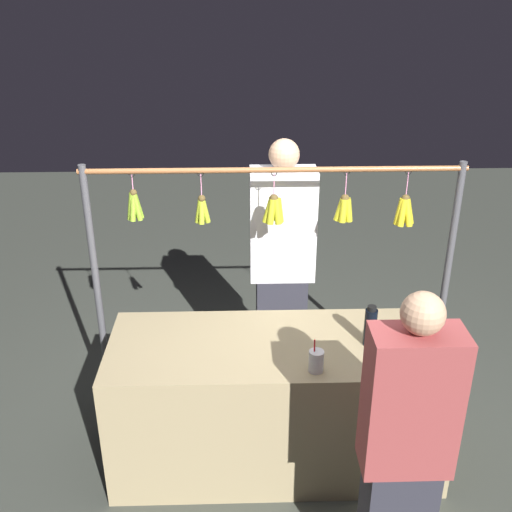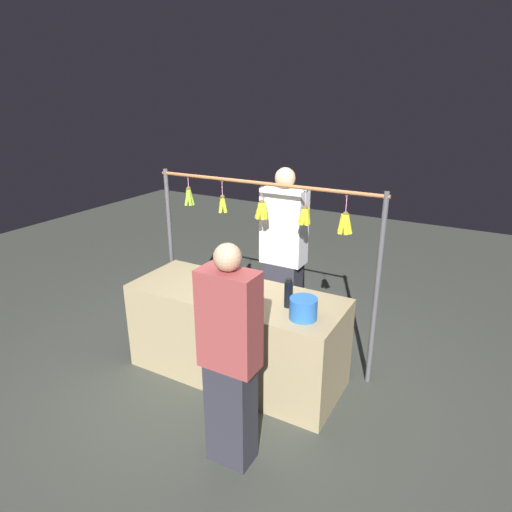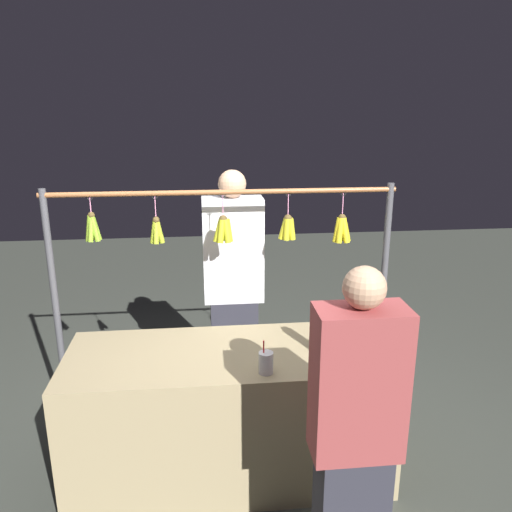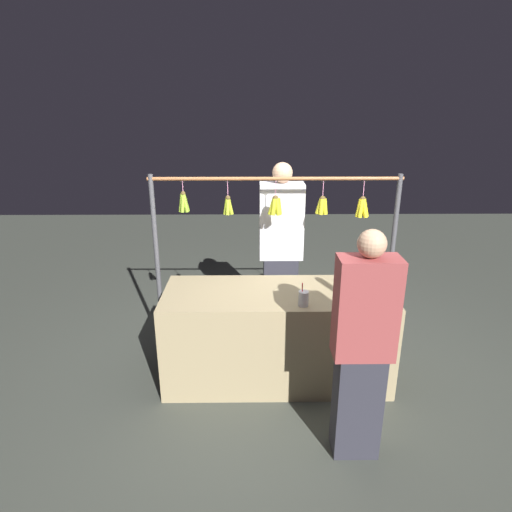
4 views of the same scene
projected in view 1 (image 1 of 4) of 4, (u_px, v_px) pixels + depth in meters
ground_plane at (275, 455)px, 3.71m from camera, size 12.00×12.00×0.00m
market_counter at (276, 402)px, 3.54m from camera, size 1.90×0.74×0.82m
display_rack at (280, 243)px, 3.62m from camera, size 2.23×0.12×1.72m
water_bottle at (370, 326)px, 3.31m from camera, size 0.07×0.07×0.24m
blue_bucket at (408, 343)px, 3.22m from camera, size 0.21×0.21×0.17m
drink_cup at (316, 361)px, 3.11m from camera, size 0.08×0.08×0.19m
vendor_person at (282, 271)px, 4.05m from camera, size 0.42×0.23×1.78m
customer_person at (403, 458)px, 2.60m from camera, size 0.38×0.21×1.60m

